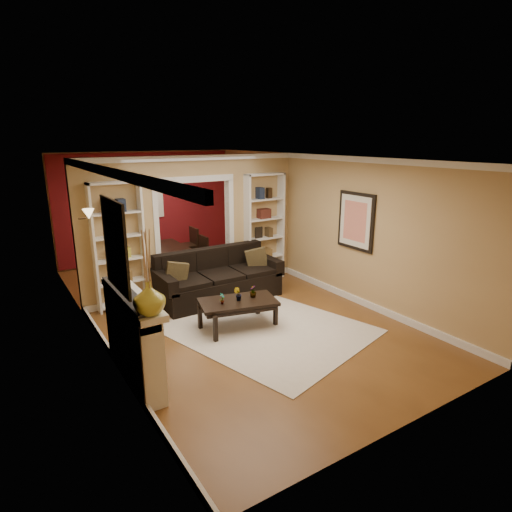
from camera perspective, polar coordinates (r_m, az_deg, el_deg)
floor at (r=7.95m, az=-4.24°, el=-6.87°), size 8.00×8.00×0.00m
ceiling at (r=7.35m, az=-4.67°, el=12.97°), size 8.00×8.00×0.00m
wall_back at (r=11.17m, az=-14.28°, el=6.46°), size 8.00×0.00×8.00m
wall_front at (r=4.57m, az=20.24°, el=-7.00°), size 8.00×0.00×8.00m
wall_left at (r=6.81m, az=-21.37°, el=0.20°), size 0.00×8.00×8.00m
wall_right at (r=8.80m, az=8.61°, el=4.41°), size 0.00×8.00×8.00m
partition_wall at (r=8.59m, az=-8.25°, el=4.15°), size 4.50×0.15×2.70m
red_back_panel at (r=11.14m, az=-14.22°, el=6.29°), size 4.44×0.04×2.64m
dining_window at (r=11.07m, az=-14.23°, el=7.44°), size 0.78×0.03×0.98m
area_rug at (r=7.24m, az=-0.19°, el=-9.09°), size 3.39×4.10×0.01m
sofa at (r=8.22m, az=-4.99°, el=-2.63°), size 2.40×1.04×0.94m
pillow_left at (r=7.81m, az=-10.50°, el=-2.43°), size 0.40×0.17×0.38m
pillow_right at (r=8.55m, az=0.10°, el=-0.48°), size 0.42×0.29×0.41m
coffee_table at (r=7.07m, az=-2.40°, el=-7.70°), size 1.36×0.95×0.47m
plant_left at (r=6.82m, az=-4.53°, el=-5.68°), size 0.12×0.11×0.18m
plant_center at (r=6.95m, az=-2.43°, el=-5.12°), size 0.15×0.15×0.21m
plant_right at (r=7.09m, az=-0.41°, el=-4.72°), size 0.16×0.16×0.20m
bookshelf_left at (r=7.98m, az=-17.85°, el=1.19°), size 0.90×0.30×2.30m
bookshelf_right at (r=9.22m, az=1.05°, el=3.83°), size 0.90×0.30×2.30m
fireplace at (r=5.72m, az=-15.86°, el=-10.42°), size 0.32×1.70×1.16m
vase at (r=4.80m, az=-14.05°, el=-5.47°), size 0.43×0.43×0.37m
mirror at (r=5.28m, az=-18.28°, el=1.30°), size 0.03×0.95×1.10m
wall_sconce at (r=7.25m, az=-21.86°, el=4.95°), size 0.18×0.18×0.22m
framed_art at (r=8.02m, az=13.14°, el=4.55°), size 0.04×0.85×1.05m
dining_table at (r=10.14m, az=-11.57°, el=-0.43°), size 1.63×0.91×0.57m
dining_chair_nw at (r=9.64m, az=-14.02°, el=-0.27°), size 0.60×0.60×0.94m
dining_chair_ne at (r=10.04m, az=-8.06°, el=0.33°), size 0.54×0.54×0.83m
dining_chair_sw at (r=10.20m, az=-15.11°, el=0.40°), size 0.57×0.57×0.91m
dining_chair_se at (r=10.56m, az=-9.44°, el=1.30°), size 0.58×0.58×0.92m
chandelier at (r=9.86m, az=-12.08°, el=9.38°), size 0.50×0.50×0.30m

